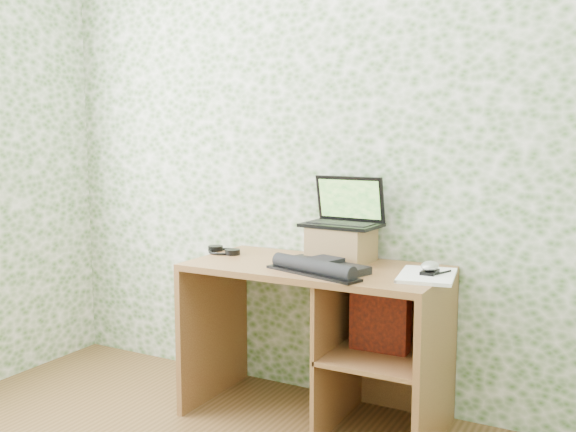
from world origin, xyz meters
The scene contains 10 objects.
wall_back centered at (0.00, 1.75, 1.30)m, with size 3.50×3.50×0.00m, color silver.
desk centered at (0.08, 1.47, 0.48)m, with size 1.20×0.60×0.75m.
riser centered at (0.07, 1.58, 0.83)m, with size 0.28×0.23×0.17m, color olive.
laptop centered at (0.07, 1.62, 0.98)m, with size 0.37×0.27×0.24m.
keyboard centered at (0.08, 1.32, 0.77)m, with size 0.50×0.38×0.07m.
headphones centered at (-0.56, 1.50, 0.76)m, with size 0.22×0.20×0.03m.
notepad centered at (0.53, 1.44, 0.76)m, with size 0.23×0.33×0.02m, color white.
mouse centered at (0.54, 1.45, 0.79)m, with size 0.07×0.12×0.04m, color silver.
pen centered at (0.59, 1.46, 0.77)m, with size 0.01×0.01×0.15m, color black.
red_box centered at (0.32, 1.44, 0.55)m, with size 0.26×0.08×0.32m, color #9B210E.
Camera 1 is at (1.29, -1.22, 1.36)m, focal length 40.00 mm.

